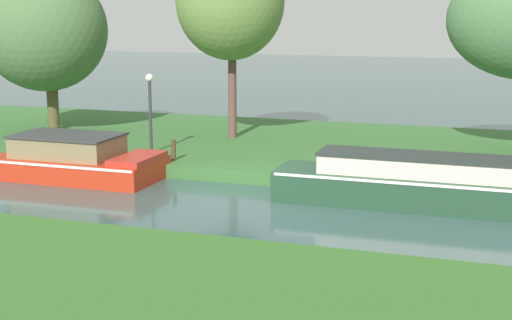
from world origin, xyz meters
TOP-DOWN VIEW (x-y plane):
  - ground_plane at (0.00, 0.00)m, footprint 120.00×120.00m
  - riverbank_far at (0.00, 7.00)m, footprint 72.00×10.00m
  - red_barge at (-5.47, 1.20)m, footprint 4.94×2.36m
  - forest_narrowboat at (5.64, 1.20)m, footprint 9.71×1.75m
  - willow_tree_left at (-9.75, 6.14)m, footprint 4.68×4.34m
  - willow_tree_centre at (-2.82, 6.97)m, footprint 3.71×3.86m
  - lamp_post at (-4.19, 3.50)m, footprint 0.24×0.24m
  - mooring_post_near at (-3.04, 2.70)m, footprint 0.14×0.14m
  - mooring_post_far at (1.83, 2.70)m, footprint 0.19×0.19m

SIDE VIEW (x-z plane):
  - ground_plane at x=0.00m, z-range 0.00..0.00m
  - riverbank_far at x=0.00m, z-range 0.00..0.40m
  - red_barge at x=-5.47m, z-range -0.11..1.17m
  - forest_narrowboat at x=5.64m, z-range -0.07..1.25m
  - mooring_post_far at x=1.83m, z-range 0.40..0.97m
  - mooring_post_near at x=-3.04m, z-range 0.40..1.03m
  - lamp_post at x=-4.19m, z-range 0.75..3.26m
  - willow_tree_left at x=-9.75m, z-range 1.14..7.09m
  - willow_tree_centre at x=-2.82m, z-range 1.75..8.56m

